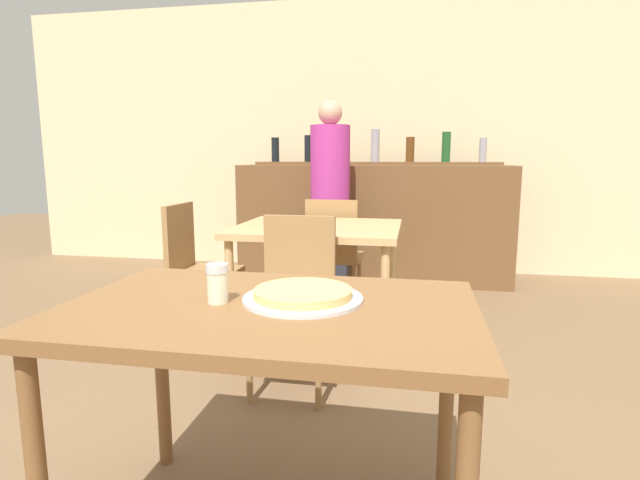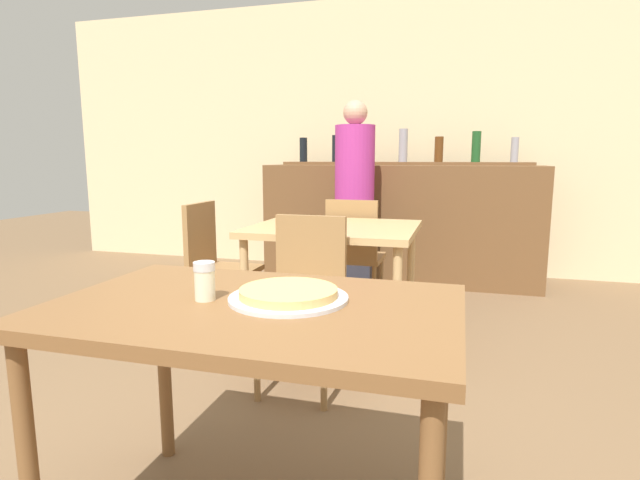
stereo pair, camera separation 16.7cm
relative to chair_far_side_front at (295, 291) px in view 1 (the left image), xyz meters
name	(u,v)px [view 1 (the left image)]	position (x,y,z in m)	size (l,w,h in m)	color
wall_back	(378,137)	(0.19, 2.94, 0.89)	(8.00, 0.05, 2.80)	beige
dining_table_near	(270,332)	(0.19, -1.09, 0.18)	(1.18, 0.77, 0.77)	brown
dining_table_far	(318,239)	(0.00, 0.61, 0.17)	(1.01, 0.87, 0.77)	tan
bar_counter	(373,223)	(0.19, 2.43, 0.05)	(2.60, 0.56, 1.12)	brown
bar_back_shelf	(376,158)	(0.19, 2.57, 0.68)	(2.39, 0.24, 0.35)	brown
chair_far_side_front	(295,291)	(0.00, 0.00, 0.00)	(0.40, 0.40, 0.89)	olive
chair_far_side_back	(333,249)	(0.00, 1.21, 0.00)	(0.40, 0.40, 0.89)	olive
chair_far_side_left	(194,261)	(-0.84, 0.61, 0.00)	(0.40, 0.40, 0.89)	olive
pizza_tray	(303,295)	(0.28, -1.03, 0.28)	(0.35, 0.35, 0.04)	silver
cheese_shaker	(218,283)	(0.04, -1.10, 0.32)	(0.06, 0.06, 0.11)	beige
person_standing	(330,191)	(-0.14, 1.85, 0.39)	(0.34, 0.34, 1.66)	#2D2D38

